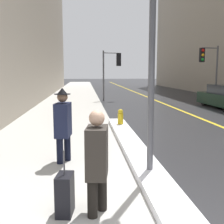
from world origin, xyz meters
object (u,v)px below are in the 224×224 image
(rolling_suitcase, at_px, (65,195))
(fire_hydrant, at_px, (120,119))
(lamp_post, at_px, (152,44))
(traffic_light_near, at_px, (113,65))
(traffic_light_far, at_px, (208,62))
(pedestrian_nearside, at_px, (97,158))
(pedestrian_in_fedora, at_px, (63,122))

(rolling_suitcase, distance_m, fire_hydrant, 6.29)
(lamp_post, xyz_separation_m, rolling_suitcase, (-1.54, -1.33, -2.23))
(traffic_light_near, bearing_deg, lamp_post, -100.92)
(traffic_light_near, distance_m, traffic_light_far, 6.32)
(pedestrian_nearside, xyz_separation_m, rolling_suitcase, (-0.46, 0.02, -0.54))
(pedestrian_nearside, bearing_deg, lamp_post, 149.14)
(lamp_post, xyz_separation_m, traffic_light_near, (0.77, 14.73, -0.02))
(lamp_post, height_order, traffic_light_far, lamp_post)
(rolling_suitcase, xyz_separation_m, fire_hydrant, (1.57, 6.10, 0.04))
(traffic_light_near, relative_size, pedestrian_in_fedora, 2.07)
(pedestrian_in_fedora, bearing_deg, fire_hydrant, 162.33)
(lamp_post, height_order, pedestrian_nearside, lamp_post)
(traffic_light_near, height_order, pedestrian_nearside, traffic_light_near)
(traffic_light_near, height_order, traffic_light_far, traffic_light_far)
(traffic_light_far, height_order, rolling_suitcase, traffic_light_far)
(traffic_light_far, xyz_separation_m, rolling_suitcase, (-8.22, -13.86, -2.37))
(pedestrian_nearside, bearing_deg, pedestrian_in_fedora, -157.22)
(traffic_light_near, xyz_separation_m, rolling_suitcase, (-2.30, -16.05, -2.21))
(traffic_light_far, distance_m, pedestrian_nearside, 16.01)
(pedestrian_nearside, bearing_deg, fire_hydrant, 177.39)
(pedestrian_in_fedora, bearing_deg, lamp_post, 66.26)
(traffic_light_far, xyz_separation_m, pedestrian_in_fedora, (-8.41, -11.48, -1.75))
(traffic_light_far, relative_size, pedestrian_nearside, 2.45)
(traffic_light_near, relative_size, fire_hydrant, 4.98)
(lamp_post, distance_m, pedestrian_nearside, 2.42)
(traffic_light_far, distance_m, rolling_suitcase, 16.29)
(traffic_light_far, height_order, fire_hydrant, traffic_light_far)
(pedestrian_nearside, bearing_deg, traffic_light_near, -178.88)
(traffic_light_near, bearing_deg, fire_hydrant, -102.15)
(pedestrian_nearside, distance_m, pedestrian_in_fedora, 2.49)
(traffic_light_near, distance_m, pedestrian_in_fedora, 13.99)
(pedestrian_in_fedora, height_order, rolling_suitcase, pedestrian_in_fedora)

